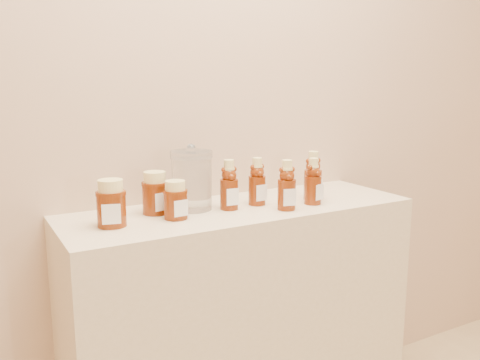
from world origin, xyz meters
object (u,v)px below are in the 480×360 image
display_table (241,330)px  bear_bottle_back_left (229,181)px  honey_jar_left (111,203)px  bear_bottle_front_left (287,182)px  glass_canister (192,178)px

display_table → bear_bottle_back_left: 0.55m
honey_jar_left → bear_bottle_front_left: bearing=7.5°
bear_bottle_back_left → glass_canister: bearing=156.7°
bear_bottle_back_left → glass_canister: glass_canister is taller
glass_canister → display_table: bearing=-18.6°
honey_jar_left → glass_canister: 0.30m
bear_bottle_front_left → honey_jar_left: bear_bottle_front_left is taller
display_table → bear_bottle_front_left: 0.57m
bear_bottle_back_left → honey_jar_left: bear_bottle_back_left is taller
bear_bottle_front_left → honey_jar_left: bearing=-174.1°
bear_bottle_front_left → glass_canister: size_ratio=0.89×
bear_bottle_back_left → bear_bottle_front_left: size_ratio=1.00×
honey_jar_left → glass_canister: glass_canister is taller
honey_jar_left → glass_canister: size_ratio=0.66×
display_table → glass_canister: bearing=161.4°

